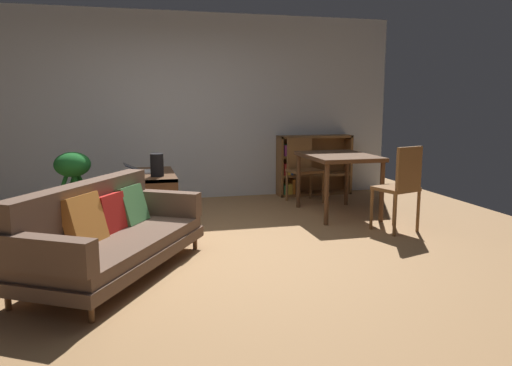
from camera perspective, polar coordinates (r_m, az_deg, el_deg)
name	(u,v)px	position (r m, az deg, el deg)	size (l,w,h in m)	color
ground_plane	(195,251)	(4.85, -7.07, -7.84)	(8.16, 8.16, 0.00)	#A87A4C
back_wall_panel	(170,107)	(7.32, -9.97, 8.65)	(6.80, 0.10, 2.70)	silver
fabric_couch	(107,233)	(4.32, -16.97, -5.54)	(1.63, 2.00, 0.76)	brown
media_console	(157,198)	(5.97, -11.48, -1.70)	(0.43, 1.08, 0.61)	#56351E
open_laptop	(145,170)	(5.96, -12.75, 1.47)	(0.46, 0.33, 0.11)	silver
desk_speaker	(157,165)	(5.60, -11.43, 2.06)	(0.15, 0.15, 0.26)	black
potted_floor_plant	(73,181)	(6.07, -20.45, 0.20)	(0.46, 0.42, 0.86)	brown
dining_table	(338,161)	(6.32, 9.53, 2.49)	(0.81, 1.10, 0.77)	#56351E
dining_chair_near	(401,184)	(5.61, 16.49, -0.10)	(0.50, 0.49, 0.96)	brown
dining_chair_far	(303,166)	(7.12, 5.45, 2.01)	(0.50, 0.46, 0.92)	brown
bookshelf	(310,165)	(7.68, 6.27, 2.06)	(1.16, 0.29, 0.92)	brown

